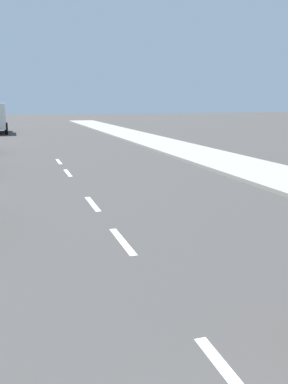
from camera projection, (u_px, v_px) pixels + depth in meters
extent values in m
plane|color=#423F3D|center=(60.00, 163.00, 20.03)|extent=(160.00, 160.00, 0.00)
cube|color=#9E998E|center=(189.00, 151.00, 24.21)|extent=(3.60, 80.00, 0.14)
cube|color=white|center=(236.00, 383.00, 4.38)|extent=(0.16, 1.80, 0.01)
cube|color=white|center=(122.00, 241.00, 8.83)|extent=(0.16, 1.80, 0.01)
cube|color=white|center=(93.00, 204.00, 12.04)|extent=(0.16, 1.80, 0.01)
cube|color=white|center=(68.00, 173.00, 17.23)|extent=(0.16, 1.80, 0.01)
cube|color=white|center=(59.00, 162.00, 20.46)|extent=(0.16, 1.80, 0.01)
cylinder|color=black|center=(6.00, 127.00, 40.61)|extent=(0.28, 0.90, 0.90)
cylinder|color=black|center=(6.00, 130.00, 36.99)|extent=(0.28, 0.90, 0.90)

